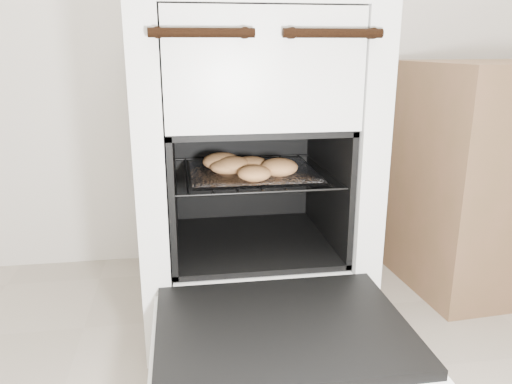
% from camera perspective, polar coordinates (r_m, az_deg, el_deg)
% --- Properties ---
extents(stove, '(0.65, 0.73, 1.00)m').
position_cam_1_polar(stove, '(1.59, -0.88, 3.49)').
color(stove, silver).
rests_on(stove, ground).
extents(oven_door, '(0.59, 0.46, 0.04)m').
position_cam_1_polar(oven_door, '(1.18, 3.00, -15.62)').
color(oven_door, black).
rests_on(oven_door, stove).
extents(oven_rack, '(0.48, 0.46, 0.01)m').
position_cam_1_polar(oven_rack, '(1.52, -0.50, 2.25)').
color(oven_rack, black).
rests_on(oven_rack, stove).
extents(foil_sheet, '(0.37, 0.33, 0.01)m').
position_cam_1_polar(foil_sheet, '(1.50, -0.38, 2.29)').
color(foil_sheet, silver).
rests_on(foil_sheet, oven_rack).
extents(baked_rolls, '(0.31, 0.29, 0.05)m').
position_cam_1_polar(baked_rolls, '(1.46, -1.40, 3.05)').
color(baked_rolls, '#BD834B').
rests_on(baked_rolls, foil_sheet).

